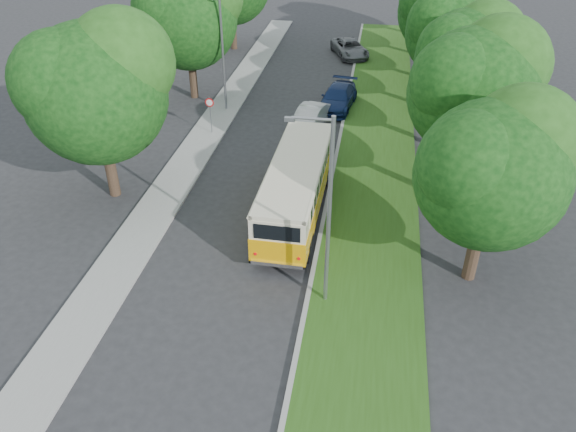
% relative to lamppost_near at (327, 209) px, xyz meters
% --- Properties ---
extents(ground, '(120.00, 120.00, 0.00)m').
position_rel_lamppost_near_xyz_m(ground, '(-4.21, 2.50, -4.37)').
color(ground, '#28282B').
rests_on(ground, ground).
extents(curb, '(0.20, 70.00, 0.15)m').
position_rel_lamppost_near_xyz_m(curb, '(-0.61, 7.50, -4.29)').
color(curb, gray).
rests_on(curb, ground).
extents(grass_verge, '(4.50, 70.00, 0.13)m').
position_rel_lamppost_near_xyz_m(grass_verge, '(1.74, 7.50, -4.30)').
color(grass_verge, '#284F15').
rests_on(grass_verge, ground).
extents(sidewalk, '(2.20, 70.00, 0.12)m').
position_rel_lamppost_near_xyz_m(sidewalk, '(-9.01, 7.50, -4.31)').
color(sidewalk, gray).
rests_on(sidewalk, ground).
extents(treeline, '(24.27, 41.91, 9.46)m').
position_rel_lamppost_near_xyz_m(treeline, '(-1.06, 20.49, 1.56)').
color(treeline, '#332319').
rests_on(treeline, ground).
extents(lamppost_near, '(1.71, 0.16, 8.00)m').
position_rel_lamppost_near_xyz_m(lamppost_near, '(0.00, 0.00, 0.00)').
color(lamppost_near, gray).
rests_on(lamppost_near, ground).
extents(lamppost_far, '(1.71, 0.16, 7.50)m').
position_rel_lamppost_near_xyz_m(lamppost_far, '(-8.91, 18.50, -0.25)').
color(lamppost_far, gray).
rests_on(lamppost_far, ground).
extents(warning_sign, '(0.56, 0.10, 2.50)m').
position_rel_lamppost_near_xyz_m(warning_sign, '(-8.71, 14.48, -2.66)').
color(warning_sign, gray).
rests_on(warning_sign, ground).
extents(vintage_bus, '(2.69, 9.88, 2.92)m').
position_rel_lamppost_near_xyz_m(vintage_bus, '(-2.02, 6.13, -2.91)').
color(vintage_bus, '#FFAE08').
rests_on(vintage_bus, ground).
extents(car_silver, '(2.00, 4.31, 1.43)m').
position_rel_lamppost_near_xyz_m(car_silver, '(-1.65, 12.27, -3.65)').
color(car_silver, '#A3A3A7').
rests_on(car_silver, ground).
extents(car_white, '(2.45, 4.56, 1.43)m').
position_rel_lamppost_near_xyz_m(car_white, '(-2.73, 16.38, -3.66)').
color(car_white, silver).
rests_on(car_white, ground).
extents(car_blue, '(2.72, 5.38, 1.50)m').
position_rel_lamppost_near_xyz_m(car_blue, '(-1.21, 20.12, -3.62)').
color(car_blue, navy).
rests_on(car_blue, ground).
extents(car_grey, '(4.01, 5.58, 1.41)m').
position_rel_lamppost_near_xyz_m(car_grey, '(-1.21, 31.99, -3.66)').
color(car_grey, '#5B5E63').
rests_on(car_grey, ground).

